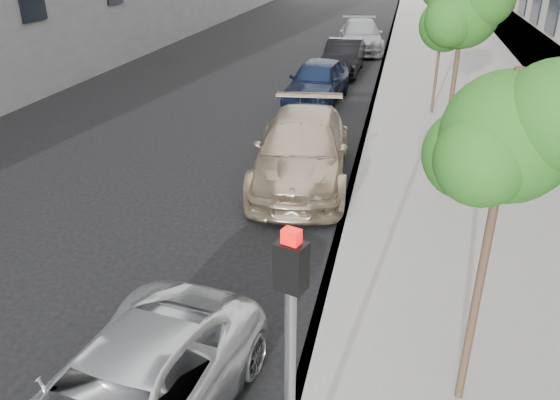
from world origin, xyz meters
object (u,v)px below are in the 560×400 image
(signal_pole, at_px, (290,354))
(sedan_black, at_px, (343,57))
(sedan_rear, at_px, (361,36))
(tree_near, at_px, (510,137))
(tree_mid, at_px, (465,12))
(suv, at_px, (302,149))
(sedan_blue, at_px, (317,81))

(signal_pole, height_order, sedan_black, signal_pole)
(sedan_black, height_order, sedan_rear, sedan_rear)
(sedan_rear, bearing_deg, tree_near, -89.56)
(tree_mid, relative_size, sedan_black, 1.12)
(tree_mid, relative_size, suv, 0.89)
(tree_mid, height_order, sedan_rear, tree_mid)
(signal_pole, xyz_separation_m, suv, (-1.49, 8.71, -1.37))
(tree_near, distance_m, signal_pole, 3.05)
(sedan_blue, bearing_deg, tree_near, -69.78)
(suv, relative_size, sedan_rear, 1.00)
(tree_near, distance_m, sedan_black, 19.55)
(suv, bearing_deg, signal_pole, -86.29)
(tree_near, xyz_separation_m, sedan_rear, (-3.46, 24.45, -2.82))
(tree_mid, distance_m, sedan_blue, 9.11)
(signal_pole, bearing_deg, sedan_blue, 117.10)
(signal_pole, bearing_deg, sedan_rear, 112.53)
(tree_mid, relative_size, signal_pole, 1.49)
(tree_mid, relative_size, sedan_rear, 0.89)
(tree_near, bearing_deg, sedan_black, 101.14)
(signal_pole, distance_m, sedan_rear, 26.51)
(tree_mid, distance_m, sedan_rear, 18.58)
(suv, distance_m, sedan_blue, 7.24)
(sedan_rear, bearing_deg, sedan_black, -100.49)
(signal_pole, xyz_separation_m, sedan_black, (-1.90, 20.94, -1.45))
(suv, height_order, sedan_black, suv)
(sedan_rear, bearing_deg, sedan_blue, -101.07)
(sedan_black, bearing_deg, sedan_rear, 88.10)
(tree_mid, height_order, signal_pole, tree_mid)
(sedan_blue, bearing_deg, sedan_black, 89.76)
(tree_mid, xyz_separation_m, sedan_blue, (-4.09, 7.43, -3.32))
(tree_mid, bearing_deg, suv, 175.94)
(signal_pole, bearing_deg, sedan_black, 114.20)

